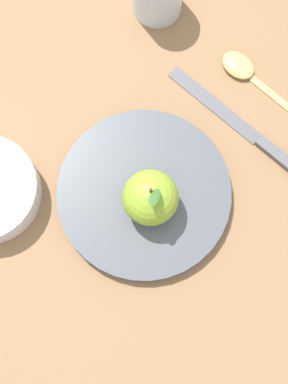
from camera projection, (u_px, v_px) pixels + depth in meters
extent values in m
plane|color=olive|center=(160.00, 196.00, 0.75)|extent=(2.40, 2.40, 0.00)
cylinder|color=#4C5156|center=(144.00, 194.00, 0.74)|extent=(0.22, 0.22, 0.02)
torus|color=#4C5156|center=(144.00, 193.00, 0.74)|extent=(0.22, 0.22, 0.01)
sphere|color=#8CB22D|center=(150.00, 198.00, 0.70)|extent=(0.07, 0.07, 0.07)
cylinder|color=#4C3319|center=(151.00, 191.00, 0.66)|extent=(0.00, 0.00, 0.01)
ellipsoid|color=#386628|center=(155.00, 198.00, 0.66)|extent=(0.03, 0.03, 0.01)
cube|color=#59595E|center=(214.00, 105.00, 0.78)|extent=(0.14, 0.07, 0.00)
cube|color=#59595E|center=(280.00, 157.00, 0.76)|extent=(0.07, 0.04, 0.01)
ellipsoid|color=#D8B766|center=(238.00, 65.00, 0.79)|extent=(0.06, 0.05, 0.01)
cube|color=#D8B766|center=(287.00, 106.00, 0.78)|extent=(0.12, 0.05, 0.01)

